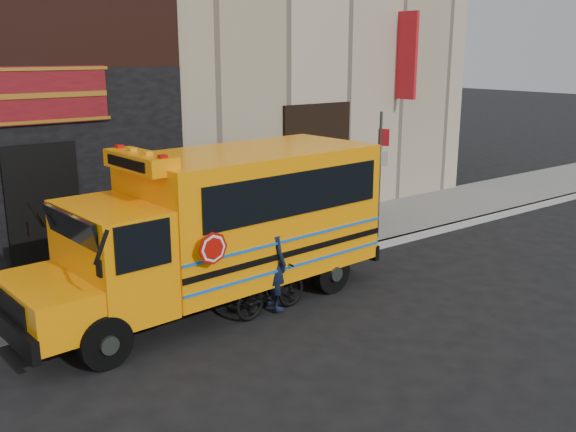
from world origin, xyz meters
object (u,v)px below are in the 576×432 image
(cyclist, at_px, (273,265))
(sign_pole, at_px, (380,172))
(bicycle, at_px, (271,289))
(school_bus, at_px, (224,222))

(cyclist, bearing_deg, sign_pole, -67.64)
(bicycle, bearing_deg, sign_pole, -72.20)
(bicycle, bearing_deg, school_bus, 12.65)
(school_bus, xyz_separation_m, bicycle, (0.32, -1.00, -1.04))
(school_bus, relative_size, cyclist, 4.09)
(sign_pole, xyz_separation_m, cyclist, (-4.42, -1.81, -0.87))
(school_bus, bearing_deg, bicycle, -72.35)
(school_bus, relative_size, sign_pole, 2.24)
(school_bus, height_order, sign_pole, sign_pole)
(sign_pole, bearing_deg, school_bus, -169.43)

